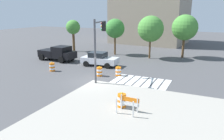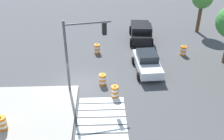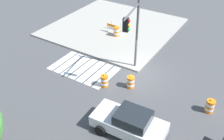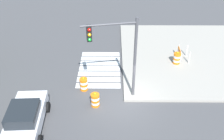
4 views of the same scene
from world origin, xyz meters
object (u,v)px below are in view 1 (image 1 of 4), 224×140
(traffic_barrel_on_sidewalk, at_px, (122,100))
(street_tree_corner_lot, at_px, (115,29))
(traffic_barrel_median_far, at_px, (52,67))
(street_tree_streetside_near, at_px, (151,29))
(traffic_barrel_crosswalk_end, at_px, (118,71))
(pickup_truck, at_px, (58,53))
(street_tree_streetside_far, at_px, (73,28))
(construction_barricade, at_px, (128,103))
(traffic_light_pole, at_px, (99,39))
(street_tree_streetside_mid, at_px, (185,28))
(traffic_barrel_median_near, at_px, (95,54))
(traffic_barrel_near_corner, at_px, (99,72))
(sports_car, at_px, (99,59))

(traffic_barrel_on_sidewalk, bearing_deg, street_tree_corner_lot, 115.43)
(traffic_barrel_median_far, relative_size, street_tree_streetside_near, 0.18)
(traffic_barrel_median_far, xyz_separation_m, street_tree_streetside_near, (7.73, 11.00, 3.56))
(street_tree_streetside_near, bearing_deg, traffic_barrel_crosswalk_end, -93.24)
(pickup_truck, relative_size, street_tree_streetside_far, 1.06)
(construction_barricade, distance_m, traffic_light_pole, 7.87)
(street_tree_streetside_mid, bearing_deg, traffic_light_pole, -111.11)
(traffic_barrel_median_near, distance_m, street_tree_corner_lot, 4.99)
(street_tree_streetside_near, xyz_separation_m, street_tree_streetside_mid, (4.06, 2.54, 0.12))
(construction_barricade, xyz_separation_m, street_tree_streetside_far, (-16.10, 17.56, 3.06))
(traffic_barrel_median_near, relative_size, street_tree_streetside_mid, 0.17)
(construction_barricade, relative_size, street_tree_streetside_far, 0.26)
(traffic_barrel_crosswalk_end, distance_m, street_tree_corner_lot, 11.74)
(street_tree_streetside_mid, bearing_deg, traffic_barrel_crosswalk_end, -110.73)
(traffic_barrel_median_near, height_order, street_tree_corner_lot, street_tree_corner_lot)
(traffic_barrel_near_corner, relative_size, traffic_light_pole, 0.19)
(traffic_barrel_crosswalk_end, bearing_deg, traffic_light_pole, -113.12)
(traffic_barrel_median_near, bearing_deg, street_tree_streetside_near, 21.61)
(sports_car, relative_size, traffic_barrel_on_sidewalk, 4.31)
(pickup_truck, relative_size, street_tree_streetside_mid, 0.90)
(traffic_light_pole, relative_size, street_tree_corner_lot, 1.04)
(street_tree_streetside_near, xyz_separation_m, street_tree_streetside_far, (-12.72, 0.40, -0.23))
(traffic_barrel_median_near, relative_size, street_tree_streetside_far, 0.20)
(traffic_light_pole, bearing_deg, street_tree_streetside_near, 82.78)
(street_tree_streetside_mid, bearing_deg, traffic_barrel_median_near, -154.34)
(traffic_barrel_median_near, xyz_separation_m, street_tree_streetside_far, (-5.69, 3.19, 3.33))
(traffic_barrel_on_sidewalk, distance_m, street_tree_streetside_mid, 19.59)
(traffic_barrel_near_corner, relative_size, traffic_barrel_median_far, 1.00)
(street_tree_streetside_near, height_order, street_tree_corner_lot, street_tree_streetside_near)
(traffic_barrel_on_sidewalk, bearing_deg, street_tree_streetside_near, 99.30)
(sports_car, xyz_separation_m, traffic_barrel_near_corner, (2.03, -3.81, -0.36))
(traffic_barrel_median_near, bearing_deg, pickup_truck, -133.55)
(traffic_barrel_on_sidewalk, height_order, street_tree_corner_lot, street_tree_corner_lot)
(traffic_barrel_on_sidewalk, relative_size, street_tree_streetside_far, 0.20)
(street_tree_corner_lot, bearing_deg, street_tree_streetside_near, -5.22)
(traffic_barrel_on_sidewalk, bearing_deg, traffic_light_pole, 131.30)
(traffic_barrel_median_near, distance_m, street_tree_streetside_near, 8.36)
(street_tree_streetside_far, xyz_separation_m, street_tree_corner_lot, (7.28, 0.09, 0.07))
(street_tree_streetside_near, relative_size, street_tree_streetside_far, 1.15)
(street_tree_streetside_near, bearing_deg, construction_barricade, -78.87)
(traffic_barrel_on_sidewalk, relative_size, street_tree_streetside_mid, 0.17)
(street_tree_streetside_near, bearing_deg, street_tree_streetside_mid, 32.06)
(traffic_barrel_crosswalk_end, xyz_separation_m, street_tree_corner_lot, (-4.89, 10.12, 3.40))
(sports_car, height_order, street_tree_corner_lot, street_tree_corner_lot)
(pickup_truck, xyz_separation_m, street_tree_streetside_far, (-2.25, 6.81, 2.81))
(pickup_truck, xyz_separation_m, traffic_barrel_near_corner, (8.26, -4.11, -0.52))
(traffic_barrel_median_far, height_order, street_tree_streetside_far, street_tree_streetside_far)
(sports_car, relative_size, construction_barricade, 3.38)
(traffic_barrel_median_near, xyz_separation_m, street_tree_streetside_near, (7.03, 2.78, 3.56))
(traffic_barrel_median_near, relative_size, traffic_barrel_on_sidewalk, 1.00)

